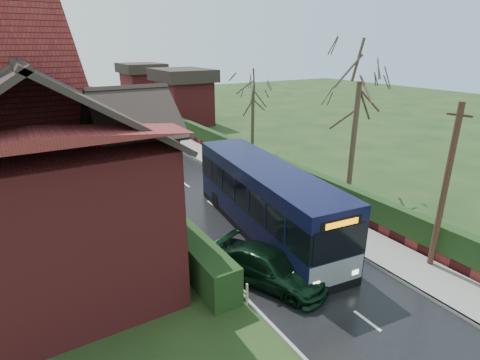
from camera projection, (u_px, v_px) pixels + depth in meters
ground at (269, 247)px, 18.07m from camera, size 140.00×140.00×0.00m
road at (186, 185)px, 26.10m from camera, size 6.00×100.00×0.02m
pavement at (238, 173)px, 28.15m from camera, size 2.50×100.00×0.14m
kerb_right at (224, 176)px, 27.56m from camera, size 0.12×100.00×0.14m
kerb_left at (143, 192)px, 24.60m from camera, size 0.12×100.00×0.10m
front_hedge at (155, 212)px, 19.91m from camera, size 1.20×16.00×1.60m
picket_fence at (169, 215)px, 20.40m from camera, size 0.10×16.00×0.90m
right_wall_hedge at (255, 158)px, 28.58m from camera, size 0.60×50.00×1.80m
brick_house at (42, 164)px, 16.15m from camera, size 9.30×14.60×10.30m
bus at (265, 200)px, 19.06m from camera, size 4.02×11.96×3.57m
car_silver at (145, 182)px, 24.59m from camera, size 2.00×4.21×1.39m
car_green at (270, 267)px, 15.19m from camera, size 3.71×5.26×1.41m
car_distant at (112, 113)px, 49.58m from camera, size 2.73×4.11×1.28m
bus_stop_sign at (291, 185)px, 21.01m from camera, size 0.21×0.40×2.74m
telegraph_pole at (445, 189)px, 15.31m from camera, size 0.25×0.93×7.20m
tree_right_near at (361, 73)px, 22.63m from camera, size 4.70×4.70×10.14m
tree_right_far at (253, 86)px, 32.80m from camera, size 3.99×3.99×7.70m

